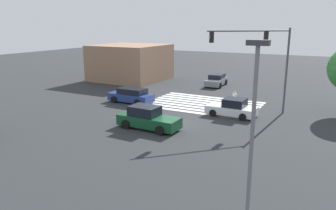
{
  "coord_description": "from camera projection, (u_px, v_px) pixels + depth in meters",
  "views": [
    {
      "loc": [
        -11.87,
        22.14,
        7.75
      ],
      "look_at": [
        0.0,
        0.0,
        1.51
      ],
      "focal_mm": 35.0,
      "sensor_mm": 36.0,
      "label": 1
    }
  ],
  "objects": [
    {
      "name": "car_1",
      "position": [
        232.0,
        108.0,
        28.24
      ],
      "size": [
        4.29,
        2.3,
        1.55
      ],
      "rotation": [
        0.0,
        0.0,
        -0.03
      ],
      "color": "silver",
      "rests_on": "ground_plane"
    },
    {
      "name": "car_3",
      "position": [
        148.0,
        118.0,
        24.82
      ],
      "size": [
        4.89,
        2.1,
        1.72
      ],
      "rotation": [
        0.0,
        0.0,
        3.12
      ],
      "color": "#144728",
      "rests_on": "ground_plane"
    },
    {
      "name": "street_light_pole_a",
      "position": [
        253.0,
        117.0,
        12.21
      ],
      "size": [
        0.8,
        0.36,
        7.21
      ],
      "color": "slate",
      "rests_on": "ground_plane"
    },
    {
      "name": "traffic_signal_mast",
      "position": [
        266.0,
        53.0,
        27.36
      ],
      "size": [
        5.46,
        5.46,
        7.45
      ],
      "rotation": [
        0.0,
        0.0,
        0.79
      ],
      "color": "#47474C",
      "rests_on": "ground_plane"
    },
    {
      "name": "car_2",
      "position": [
        131.0,
        95.0,
        33.04
      ],
      "size": [
        4.65,
        2.18,
        1.48
      ],
      "rotation": [
        0.0,
        0.0,
        -0.02
      ],
      "color": "navy",
      "rests_on": "ground_plane"
    },
    {
      "name": "pedestrian",
      "position": [
        235.0,
        99.0,
        30.84
      ],
      "size": [
        0.42,
        0.35,
        1.63
      ],
      "rotation": [
        0.0,
        0.0,
        1.16
      ],
      "color": "#232842",
      "rests_on": "ground_plane"
    },
    {
      "name": "corner_building",
      "position": [
        131.0,
        62.0,
        46.34
      ],
      "size": [
        9.13,
        9.13,
        4.9
      ],
      "color": "#937056",
      "rests_on": "ground_plane"
    },
    {
      "name": "car_0",
      "position": [
        216.0,
        80.0,
        42.05
      ],
      "size": [
        2.31,
        4.55,
        1.5
      ],
      "rotation": [
        0.0,
        0.0,
        1.63
      ],
      "color": "gray",
      "rests_on": "ground_plane"
    },
    {
      "name": "crosswalk_markings",
      "position": [
        203.0,
        104.0,
        32.53
      ],
      "size": [
        10.86,
        7.25,
        0.01
      ],
      "rotation": [
        0.0,
        0.0,
        1.57
      ],
      "color": "silver",
      "rests_on": "ground_plane"
    },
    {
      "name": "ground_plane",
      "position": [
        168.0,
        123.0,
        26.25
      ],
      "size": [
        133.63,
        133.63,
        0.0
      ],
      "primitive_type": "plane",
      "color": "#2B2D30"
    }
  ]
}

